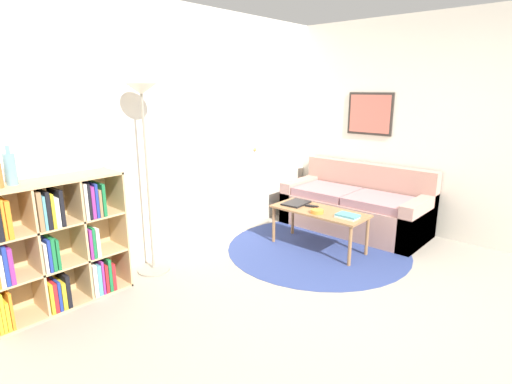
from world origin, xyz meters
TOP-DOWN VIEW (x-y plane):
  - ground_plane at (0.00, 0.00)m, footprint 14.00×14.00m
  - wall_back at (0.04, 2.46)m, footprint 7.56×0.11m
  - wall_right at (2.30, 1.22)m, footprint 0.08×5.44m
  - rug at (1.00, 1.30)m, footprint 2.03×2.03m
  - bookshelf at (-1.47, 2.24)m, footprint 1.10×0.34m
  - floor_lamp at (-0.56, 2.21)m, footprint 0.31×0.31m
  - couch at (1.91, 1.32)m, footprint 0.83×1.77m
  - coffee_table at (1.01, 1.31)m, footprint 0.45×1.07m
  - laptop at (1.04, 1.64)m, footprint 0.33×0.25m
  - bowl at (0.90, 1.26)m, footprint 0.14×0.14m
  - book_stack_on_table at (0.97, 0.94)m, footprint 0.16×0.23m
  - remote at (1.05, 1.44)m, footprint 0.07×0.15m
  - bottle_right at (-1.67, 2.27)m, footprint 0.08×0.08m

SIDE VIEW (x-z plane):
  - ground_plane at x=0.00m, z-range 0.00..0.00m
  - rug at x=1.00m, z-range 0.00..0.01m
  - couch at x=1.91m, z-range -0.13..0.68m
  - coffee_table at x=1.01m, z-range 0.18..0.63m
  - laptop at x=1.04m, z-range 0.45..0.47m
  - remote at x=1.05m, z-range 0.45..0.47m
  - bowl at x=0.90m, z-range 0.45..0.49m
  - book_stack_on_table at x=0.97m, z-range 0.45..0.49m
  - bookshelf at x=-1.47m, z-range 0.00..1.07m
  - bottle_right at x=-1.67m, z-range 1.04..1.33m
  - wall_back at x=0.04m, z-range -0.01..2.59m
  - wall_right at x=2.30m, z-range 0.00..2.60m
  - floor_lamp at x=-0.56m, z-range 0.53..2.34m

